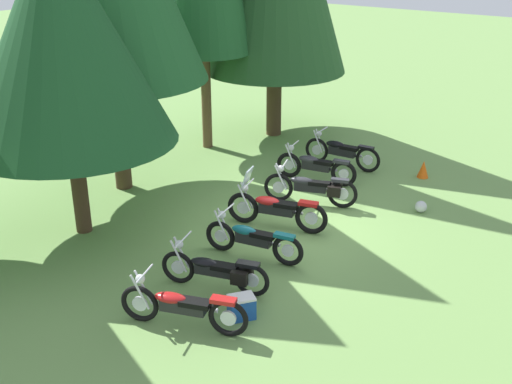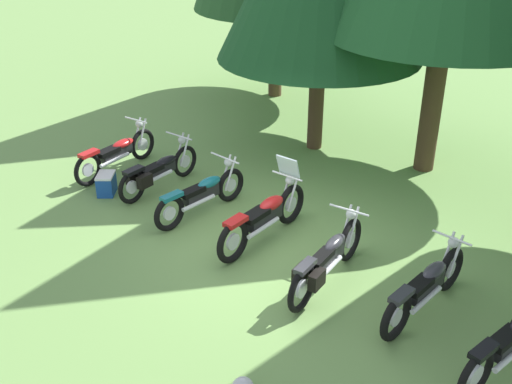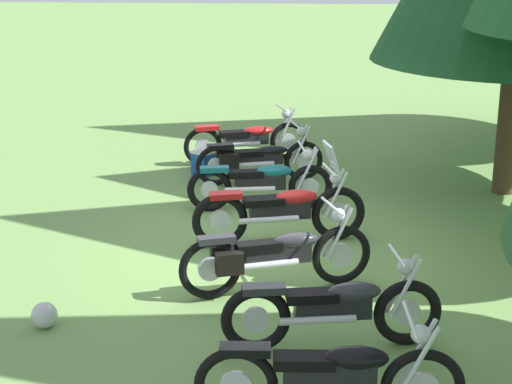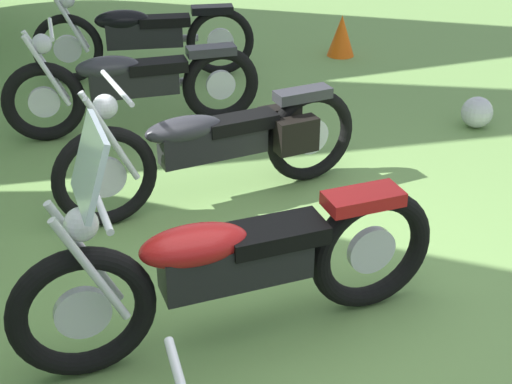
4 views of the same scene
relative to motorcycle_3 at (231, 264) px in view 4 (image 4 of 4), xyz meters
name	(u,v)px [view 4 (image 4 of 4)]	position (x,y,z in m)	size (l,w,h in m)	color
ground_plane	(250,324)	(0.09, -0.11, -0.49)	(80.00, 80.00, 0.00)	#6B934C
motorcycle_3	(231,264)	(0.00, 0.00, 0.00)	(0.85, 2.38, 1.39)	black
motorcycle_4	(219,143)	(1.63, -0.04, -0.03)	(1.00, 2.28, 1.03)	black
motorcycle_5	(132,84)	(3.01, 0.64, -0.04)	(0.67, 2.29, 1.01)	black
motorcycle_6	(142,36)	(4.43, 0.58, -0.02)	(0.71, 2.35, 1.02)	black
traffic_cone	(341,35)	(4.99, -1.70, -0.25)	(0.32, 0.32, 0.48)	#EA590F
dropped_helmet	(477,112)	(2.74, -2.49, -0.35)	(0.29, 0.29, 0.29)	silver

